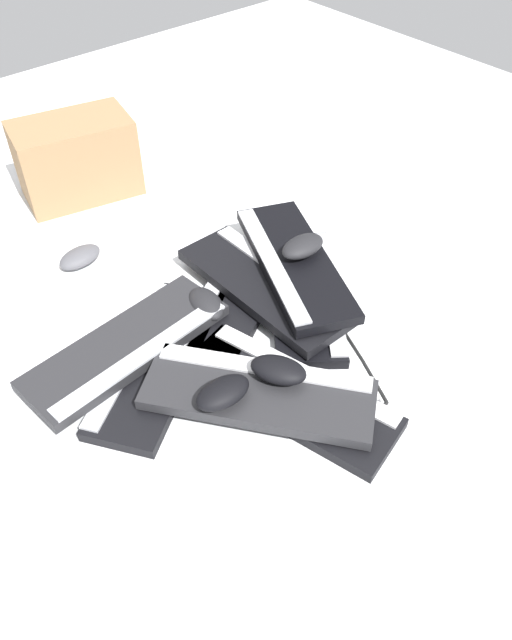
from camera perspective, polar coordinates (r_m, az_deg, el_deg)
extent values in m
plane|color=white|center=(1.38, 0.06, -0.21)|extent=(3.20, 3.20, 0.00)
cube|color=black|center=(1.44, 4.41, 2.36)|extent=(0.39, 0.44, 0.02)
cube|color=silver|center=(1.43, 6.68, 2.84)|extent=(0.29, 0.35, 0.01)
cube|color=black|center=(1.39, -2.65, 0.56)|extent=(0.46, 0.34, 0.02)
cube|color=silver|center=(1.40, -4.81, 1.56)|extent=(0.38, 0.23, 0.01)
cube|color=black|center=(1.30, -8.78, -3.65)|extent=(0.45, 0.37, 0.02)
cube|color=#B2B5BA|center=(1.31, -11.12, -2.70)|extent=(0.37, 0.26, 0.01)
cube|color=black|center=(1.23, 2.99, -6.96)|extent=(0.25, 0.46, 0.02)
cube|color=silver|center=(1.25, 4.41, -4.87)|extent=(0.14, 0.41, 0.01)
cube|color=black|center=(1.41, 0.60, 3.09)|extent=(0.15, 0.44, 0.02)
cube|color=silver|center=(1.43, 2.29, 4.52)|extent=(0.04, 0.42, 0.01)
cube|color=black|center=(1.43, 3.58, 5.27)|extent=(0.31, 0.46, 0.02)
cube|color=#B2B5BA|center=(1.41, 1.43, 5.33)|extent=(0.20, 0.40, 0.01)
cube|color=#232326|center=(1.19, 0.23, -6.83)|extent=(0.38, 0.44, 0.02)
cube|color=silver|center=(1.22, 0.80, -4.37)|extent=(0.28, 0.36, 0.01)
cube|color=#232326|center=(1.30, -11.75, -2.32)|extent=(0.45, 0.19, 0.02)
cube|color=#B2B5BA|center=(1.26, -10.28, -3.15)|extent=(0.42, 0.08, 0.01)
ellipsoid|color=#4C4C51|center=(1.32, -13.38, -3.53)|extent=(0.12, 0.09, 0.04)
ellipsoid|color=black|center=(1.18, 2.06, -4.58)|extent=(0.11, 0.13, 0.04)
ellipsoid|color=black|center=(1.36, -4.59, 1.49)|extent=(0.08, 0.12, 0.04)
ellipsoid|color=black|center=(1.35, -13.99, -2.24)|extent=(0.13, 0.12, 0.04)
ellipsoid|color=black|center=(1.42, 4.29, 6.74)|extent=(0.11, 0.07, 0.04)
ellipsoid|color=#4C4C51|center=(1.59, -15.80, 5.56)|extent=(0.12, 0.08, 0.04)
ellipsoid|color=black|center=(1.15, -3.04, -6.64)|extent=(0.11, 0.07, 0.04)
cylinder|color=black|center=(1.56, 6.26, 5.70)|extent=(0.04, 0.04, 0.01)
cylinder|color=black|center=(1.50, 5.63, 4.04)|extent=(0.09, 0.05, 0.01)
cylinder|color=black|center=(1.44, 5.59, 1.91)|extent=(0.04, 0.08, 0.01)
cylinder|color=black|center=(1.39, 7.21, -0.13)|extent=(0.02, 0.08, 0.01)
cylinder|color=black|center=(1.34, 8.93, -2.33)|extent=(0.04, 0.08, 0.01)
cylinder|color=black|center=(1.29, 10.79, -5.39)|extent=(0.05, 0.11, 0.01)
cylinder|color=black|center=(1.23, 10.99, -8.45)|extent=(0.08, 0.02, 0.01)
cylinder|color=black|center=(1.20, 7.56, -10.07)|extent=(0.10, 0.06, 0.01)
cylinder|color=black|center=(1.20, 3.63, -9.68)|extent=(0.02, 0.07, 0.01)
sphere|color=black|center=(1.58, 6.20, 6.30)|extent=(0.01, 0.01, 0.01)
sphere|color=black|center=(1.54, 6.31, 5.08)|extent=(0.01, 0.01, 0.01)
sphere|color=black|center=(1.47, 4.91, 2.95)|extent=(0.01, 0.01, 0.01)
sphere|color=black|center=(1.41, 6.30, 0.83)|extent=(0.01, 0.01, 0.01)
sphere|color=black|center=(1.37, 8.16, -1.11)|extent=(0.01, 0.01, 0.01)
sphere|color=black|center=(1.32, 9.74, -3.59)|extent=(0.01, 0.01, 0.01)
sphere|color=black|center=(1.26, 11.89, -7.29)|extent=(0.01, 0.01, 0.01)
sphere|color=black|center=(1.21, 10.04, -9.65)|extent=(0.01, 0.01, 0.01)
sphere|color=black|center=(1.19, 5.03, -10.48)|extent=(0.01, 0.01, 0.01)
sphere|color=black|center=(1.21, 2.27, -8.89)|extent=(0.01, 0.01, 0.01)
cylinder|color=#59595B|center=(1.26, -9.86, -6.77)|extent=(0.01, 0.05, 0.01)
cylinder|color=#59595B|center=(1.24, -7.26, -7.56)|extent=(0.07, 0.06, 0.01)
cylinder|color=#59595B|center=(1.22, -3.04, -8.35)|extent=(0.06, 0.10, 0.01)
cylinder|color=#59595B|center=(1.20, 1.65, -9.38)|extent=(0.07, 0.08, 0.01)
cylinder|color=#59595B|center=(1.21, 5.77, -8.92)|extent=(0.08, 0.03, 0.01)
cylinder|color=#59595B|center=(1.24, 9.37, -7.71)|extent=(0.08, 0.05, 0.01)
sphere|color=#59595B|center=(1.27, -10.52, -6.08)|extent=(0.01, 0.01, 0.01)
sphere|color=#59595B|center=(1.24, -9.19, -7.46)|extent=(0.01, 0.01, 0.01)
sphere|color=#59595B|center=(1.23, -5.31, -7.65)|extent=(0.01, 0.01, 0.01)
sphere|color=#59595B|center=(1.20, -0.71, -9.05)|extent=(0.01, 0.01, 0.01)
sphere|color=#59595B|center=(1.20, 4.03, -9.69)|extent=(0.01, 0.01, 0.01)
sphere|color=#59595B|center=(1.23, 7.47, -8.17)|extent=(0.01, 0.01, 0.01)
sphere|color=#59595B|center=(1.25, 11.24, -7.26)|extent=(0.01, 0.01, 0.01)
cube|color=olive|center=(1.81, -16.08, 13.99)|extent=(0.34, 0.24, 0.21)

